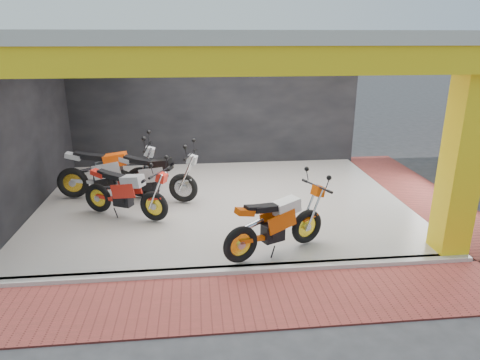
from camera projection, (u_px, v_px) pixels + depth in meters
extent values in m
plane|color=#2D2D30|center=(230.00, 244.00, 7.84)|extent=(80.00, 80.00, 0.00)
cube|color=silver|center=(222.00, 202.00, 9.71)|extent=(8.00, 6.00, 0.10)
cube|color=beige|center=(220.00, 38.00, 8.58)|extent=(8.40, 6.40, 0.20)
cube|color=black|center=(214.00, 106.00, 12.09)|extent=(8.20, 0.20, 3.50)
cube|color=black|center=(22.00, 133.00, 8.76)|extent=(0.20, 6.20, 3.50)
cube|color=yellow|center=(462.00, 157.00, 6.95)|extent=(0.50, 0.50, 3.50)
cube|color=yellow|center=(234.00, 61.00, 5.85)|extent=(8.40, 0.30, 0.40)
cube|color=yellow|center=(408.00, 52.00, 9.08)|extent=(0.30, 6.40, 0.40)
cube|color=silver|center=(235.00, 270.00, 6.86)|extent=(8.00, 0.20, 0.10)
cube|color=maroon|center=(240.00, 301.00, 6.14)|extent=(9.00, 1.40, 0.03)
cube|color=maroon|center=(423.00, 196.00, 10.20)|extent=(1.40, 7.00, 0.03)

